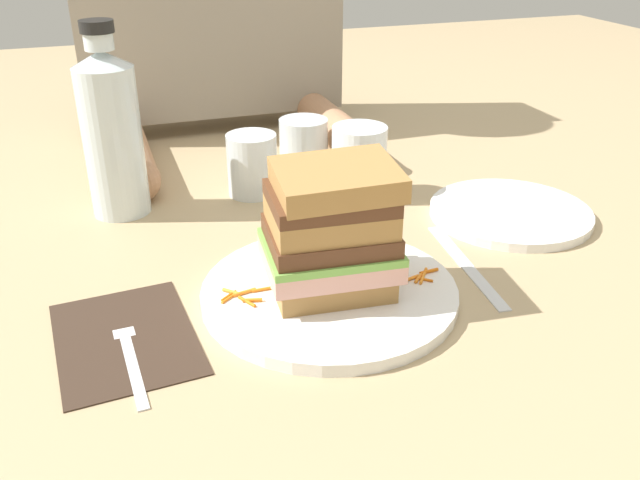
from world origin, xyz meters
name	(u,v)px	position (x,y,z in m)	size (l,w,h in m)	color
ground_plane	(318,292)	(0.00, 0.00, 0.00)	(3.00, 3.00, 0.00)	tan
main_plate	(329,292)	(0.01, -0.01, 0.01)	(0.27, 0.27, 0.01)	white
sandwich	(331,231)	(0.01, -0.02, 0.08)	(0.14, 0.12, 0.14)	#A87A42
carrot_shred_0	(247,301)	(-0.08, -0.02, 0.02)	(0.00, 0.00, 0.02)	orange
carrot_shred_1	(252,300)	(-0.08, -0.02, 0.02)	(0.00, 0.00, 0.02)	orange
carrot_shred_2	(244,291)	(-0.08, 0.00, 0.02)	(0.00, 0.00, 0.02)	orange
carrot_shred_3	(228,294)	(-0.10, 0.00, 0.01)	(0.00, 0.00, 0.02)	orange
carrot_shred_4	(261,290)	(-0.06, 0.00, 0.02)	(0.00, 0.00, 0.02)	orange
carrot_shred_5	(229,298)	(-0.10, -0.01, 0.01)	(0.00, 0.00, 0.02)	orange
carrot_shred_6	(231,292)	(-0.09, 0.01, 0.02)	(0.00, 0.00, 0.02)	orange
carrot_shred_7	(423,276)	(0.11, -0.03, 0.02)	(0.00, 0.00, 0.03)	orange
carrot_shred_8	(429,271)	(0.12, -0.02, 0.02)	(0.00, 0.00, 0.02)	orange
carrot_shred_9	(409,279)	(0.09, -0.03, 0.02)	(0.00, 0.00, 0.02)	orange
carrot_shred_10	(398,266)	(0.09, 0.00, 0.01)	(0.00, 0.00, 0.03)	orange
carrot_shred_11	(423,279)	(0.10, -0.03, 0.01)	(0.00, 0.00, 0.02)	orange
carrot_shred_12	(418,278)	(0.10, -0.03, 0.02)	(0.00, 0.00, 0.02)	orange
napkin_dark	(125,337)	(-0.20, -0.02, 0.00)	(0.13, 0.17, 0.00)	#38281E
fork	(128,348)	(-0.20, -0.04, 0.00)	(0.02, 0.17, 0.00)	silver
knife	(468,267)	(0.18, -0.01, 0.00)	(0.04, 0.20, 0.00)	silver
juice_glass	(359,166)	(0.14, 0.23, 0.04)	(0.08, 0.08, 0.10)	white
water_bottle	(112,131)	(-0.18, 0.28, 0.11)	(0.07, 0.07, 0.25)	silver
empty_tumbler_0	(254,164)	(0.00, 0.29, 0.04)	(0.07, 0.07, 0.09)	silver
empty_tumbler_1	(304,142)	(0.10, 0.37, 0.04)	(0.08, 0.08, 0.07)	silver
side_plate	(510,212)	(0.30, 0.10, 0.01)	(0.21, 0.21, 0.01)	white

